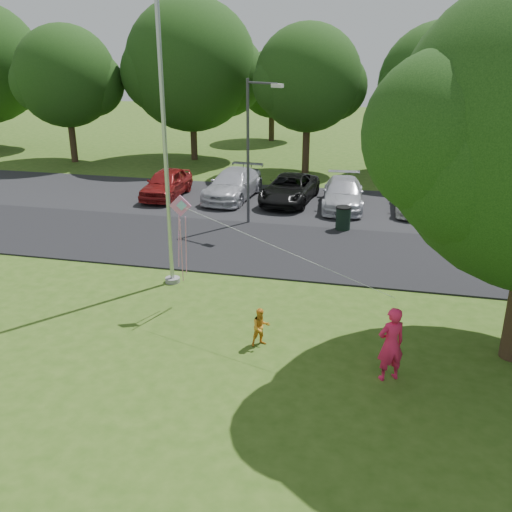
% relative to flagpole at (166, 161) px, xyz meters
% --- Properties ---
extents(ground, '(120.00, 120.00, 0.00)m').
position_rel_flagpole_xyz_m(ground, '(3.50, -5.00, -4.17)').
color(ground, '#335516').
rests_on(ground, ground).
extents(park_road, '(60.00, 6.00, 0.06)m').
position_rel_flagpole_xyz_m(park_road, '(3.50, 4.00, -4.14)').
color(park_road, black).
rests_on(park_road, ground).
extents(parking_strip, '(42.00, 7.00, 0.06)m').
position_rel_flagpole_xyz_m(parking_strip, '(3.50, 10.50, -4.14)').
color(parking_strip, black).
rests_on(parking_strip, ground).
extents(flagpole, '(0.50, 0.50, 10.00)m').
position_rel_flagpole_xyz_m(flagpole, '(0.00, 0.00, 0.00)').
color(flagpole, '#B7BABF').
rests_on(flagpole, ground).
extents(street_lamp, '(1.68, 0.79, 6.25)m').
position_rel_flagpole_xyz_m(street_lamp, '(1.18, 6.90, -0.41)').
color(street_lamp, '#3F3F44').
rests_on(street_lamp, ground).
extents(trash_can, '(0.67, 0.67, 1.07)m').
position_rel_flagpole_xyz_m(trash_can, '(5.17, 6.94, -3.63)').
color(trash_can, black).
rests_on(trash_can, ground).
extents(tree_row, '(64.35, 11.94, 10.88)m').
position_rel_flagpole_xyz_m(tree_row, '(5.09, 19.23, 1.55)').
color(tree_row, '#332316').
rests_on(tree_row, ground).
extents(horizon_trees, '(77.46, 7.20, 7.02)m').
position_rel_flagpole_xyz_m(horizon_trees, '(7.56, 28.88, 0.14)').
color(horizon_trees, '#332316').
rests_on(horizon_trees, ground).
extents(parked_cars, '(16.91, 5.43, 1.45)m').
position_rel_flagpole_xyz_m(parked_cars, '(3.25, 10.55, -3.42)').
color(parked_cars, maroon).
rests_on(parked_cars, ground).
extents(woman, '(0.83, 0.74, 1.92)m').
position_rel_flagpole_xyz_m(woman, '(7.25, -4.38, -3.21)').
color(woman, '#EE1F53').
rests_on(woman, ground).
extents(child_yellow, '(0.67, 0.64, 1.08)m').
position_rel_flagpole_xyz_m(child_yellow, '(3.87, -3.48, -3.63)').
color(child_yellow, orange).
rests_on(child_yellow, ground).
extents(kite, '(6.51, 2.95, 2.81)m').
position_rel_flagpole_xyz_m(kite, '(1.20, -1.78, -1.35)').
color(kite, pink).
rests_on(kite, ground).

